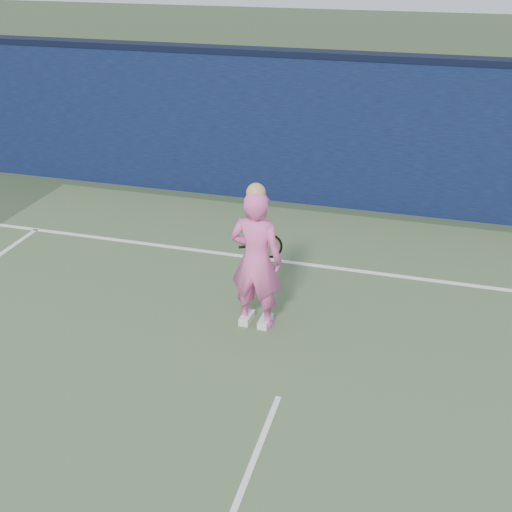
% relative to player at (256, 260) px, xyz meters
% --- Properties ---
extents(ground, '(80.00, 80.00, 0.00)m').
position_rel_player_xyz_m(ground, '(0.61, -2.30, -0.88)').
color(ground, '#35472C').
rests_on(ground, ground).
extents(backstop_wall, '(24.00, 0.40, 2.50)m').
position_rel_player_xyz_m(backstop_wall, '(0.61, 4.20, 0.37)').
color(backstop_wall, '#0C0F35').
rests_on(backstop_wall, ground).
extents(wall_cap, '(24.00, 0.42, 0.10)m').
position_rel_player_xyz_m(wall_cap, '(0.61, 4.20, 1.67)').
color(wall_cap, black).
rests_on(wall_cap, backstop_wall).
extents(player, '(0.66, 0.45, 1.82)m').
position_rel_player_xyz_m(player, '(0.00, 0.00, 0.00)').
color(player, pink).
rests_on(player, ground).
extents(racket, '(0.59, 0.16, 0.32)m').
position_rel_player_xyz_m(racket, '(0.03, 0.42, -0.01)').
color(racket, black).
rests_on(racket, ground).
extents(court_lines, '(11.00, 12.04, 0.01)m').
position_rel_player_xyz_m(court_lines, '(0.61, -2.63, -0.87)').
color(court_lines, white).
rests_on(court_lines, court_surface).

